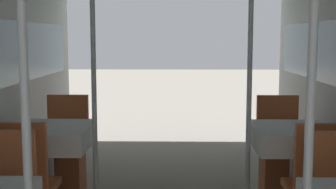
{
  "coord_description": "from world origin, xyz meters",
  "views": [
    {
      "loc": [
        0.04,
        -1.14,
        1.5
      ],
      "look_at": [
        -0.03,
        2.73,
        1.02
      ],
      "focal_mm": 50.0,
      "sensor_mm": 36.0,
      "label": 1
    }
  ],
  "objects_px": {
    "dining_table_left_1": "(48,139)",
    "support_pole_left_1": "(94,94)",
    "chair_right_far_1": "(279,164)",
    "chair_left_far_1": "(66,163)",
    "support_pole_right_1": "(249,94)",
    "support_pole_right_0": "(309,142)",
    "dining_table_right_1": "(296,140)",
    "support_pole_left_0": "(27,141)"
  },
  "relations": [
    {
      "from": "dining_table_left_1",
      "to": "support_pole_left_1",
      "type": "bearing_deg",
      "value": 0.0
    },
    {
      "from": "chair_right_far_1",
      "to": "chair_left_far_1",
      "type": "bearing_deg",
      "value": 0.0
    },
    {
      "from": "chair_left_far_1",
      "to": "dining_table_left_1",
      "type": "bearing_deg",
      "value": 90.0
    },
    {
      "from": "chair_left_far_1",
      "to": "support_pole_right_1",
      "type": "distance_m",
      "value": 1.9
    },
    {
      "from": "dining_table_left_1",
      "to": "support_pole_left_1",
      "type": "distance_m",
      "value": 0.55
    },
    {
      "from": "dining_table_left_1",
      "to": "support_pole_right_0",
      "type": "height_order",
      "value": "support_pole_right_0"
    },
    {
      "from": "chair_left_far_1",
      "to": "dining_table_right_1",
      "type": "height_order",
      "value": "chair_left_far_1"
    },
    {
      "from": "support_pole_right_1",
      "to": "support_pole_right_0",
      "type": "bearing_deg",
      "value": -90.0
    },
    {
      "from": "support_pole_right_0",
      "to": "chair_right_far_1",
      "type": "xyz_separation_m",
      "value": [
        0.39,
        2.31,
        -0.74
      ]
    },
    {
      "from": "support_pole_left_0",
      "to": "support_pole_right_0",
      "type": "distance_m",
      "value": 1.26
    },
    {
      "from": "chair_right_far_1",
      "to": "support_pole_right_0",
      "type": "bearing_deg",
      "value": 80.34
    },
    {
      "from": "support_pole_right_0",
      "to": "dining_table_right_1",
      "type": "height_order",
      "value": "support_pole_right_0"
    },
    {
      "from": "support_pole_left_1",
      "to": "dining_table_right_1",
      "type": "distance_m",
      "value": 1.7
    },
    {
      "from": "chair_left_far_1",
      "to": "support_pole_left_1",
      "type": "xyz_separation_m",
      "value": [
        0.39,
        -0.58,
        0.74
      ]
    },
    {
      "from": "chair_left_far_1",
      "to": "support_pole_left_1",
      "type": "bearing_deg",
      "value": 123.96
    },
    {
      "from": "support_pole_right_1",
      "to": "support_pole_left_1",
      "type": "bearing_deg",
      "value": 180.0
    },
    {
      "from": "dining_table_left_1",
      "to": "support_pole_right_0",
      "type": "distance_m",
      "value": 2.42
    },
    {
      "from": "support_pole_left_0",
      "to": "support_pole_right_1",
      "type": "bearing_deg",
      "value": 53.82
    },
    {
      "from": "support_pole_left_0",
      "to": "support_pole_right_0",
      "type": "height_order",
      "value": "same"
    },
    {
      "from": "chair_left_far_1",
      "to": "dining_table_right_1",
      "type": "distance_m",
      "value": 2.16
    },
    {
      "from": "support_pole_left_0",
      "to": "dining_table_left_1",
      "type": "xyz_separation_m",
      "value": [
        -0.39,
        1.72,
        -0.38
      ]
    },
    {
      "from": "support_pole_left_1",
      "to": "chair_left_far_1",
      "type": "bearing_deg",
      "value": 123.96
    },
    {
      "from": "support_pole_right_0",
      "to": "support_pole_right_1",
      "type": "distance_m",
      "value": 1.72
    },
    {
      "from": "support_pole_right_0",
      "to": "dining_table_right_1",
      "type": "relative_size",
      "value": 2.71
    },
    {
      "from": "support_pole_right_0",
      "to": "dining_table_left_1",
      "type": "bearing_deg",
      "value": 133.81
    },
    {
      "from": "support_pole_left_0",
      "to": "support_pole_left_1",
      "type": "height_order",
      "value": "same"
    },
    {
      "from": "chair_left_far_1",
      "to": "dining_table_right_1",
      "type": "relative_size",
      "value": 1.22
    },
    {
      "from": "support_pole_right_0",
      "to": "support_pole_right_1",
      "type": "xyz_separation_m",
      "value": [
        0.0,
        1.72,
        0.0
      ]
    },
    {
      "from": "dining_table_left_1",
      "to": "dining_table_right_1",
      "type": "relative_size",
      "value": 1.0
    },
    {
      "from": "support_pole_left_1",
      "to": "support_pole_right_1",
      "type": "bearing_deg",
      "value": 0.0
    },
    {
      "from": "support_pole_left_0",
      "to": "support_pole_left_1",
      "type": "bearing_deg",
      "value": 90.0
    },
    {
      "from": "dining_table_right_1",
      "to": "support_pole_left_0",
      "type": "bearing_deg",
      "value": -133.81
    },
    {
      "from": "chair_right_far_1",
      "to": "support_pole_right_1",
      "type": "relative_size",
      "value": 0.45
    },
    {
      "from": "chair_left_far_1",
      "to": "chair_right_far_1",
      "type": "height_order",
      "value": "same"
    },
    {
      "from": "dining_table_right_1",
      "to": "chair_left_far_1",
      "type": "bearing_deg",
      "value": 164.09
    },
    {
      "from": "support_pole_left_0",
      "to": "support_pole_right_0",
      "type": "xyz_separation_m",
      "value": [
        1.26,
        0.0,
        0.0
      ]
    },
    {
      "from": "dining_table_right_1",
      "to": "support_pole_right_1",
      "type": "bearing_deg",
      "value": 180.0
    },
    {
      "from": "support_pole_left_0",
      "to": "dining_table_right_1",
      "type": "relative_size",
      "value": 2.71
    },
    {
      "from": "chair_right_far_1",
      "to": "support_pole_right_1",
      "type": "xyz_separation_m",
      "value": [
        -0.39,
        -0.58,
        0.74
      ]
    },
    {
      "from": "support_pole_left_0",
      "to": "chair_left_far_1",
      "type": "distance_m",
      "value": 2.46
    },
    {
      "from": "dining_table_left_1",
      "to": "dining_table_right_1",
      "type": "height_order",
      "value": "same"
    },
    {
      "from": "support_pole_left_0",
      "to": "chair_left_far_1",
      "type": "xyz_separation_m",
      "value": [
        -0.39,
        2.31,
        -0.74
      ]
    }
  ]
}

